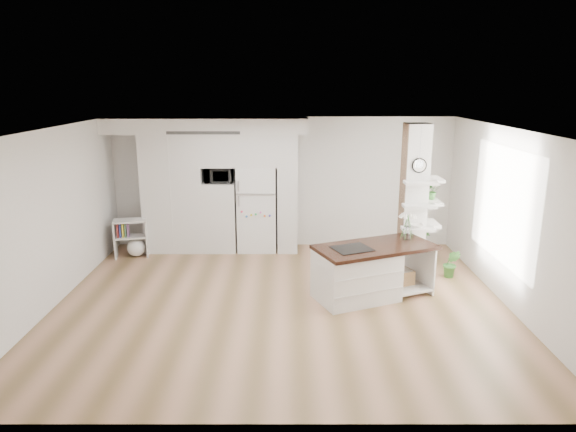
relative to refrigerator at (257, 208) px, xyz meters
name	(u,v)px	position (x,y,z in m)	size (l,w,h in m)	color
floor	(281,302)	(0.53, -2.68, -0.88)	(7.00, 6.00, 0.01)	tan
room	(281,187)	(0.53, -2.68, 0.98)	(7.04, 6.04, 2.72)	white
cabinet_wall	(211,178)	(-0.92, -0.01, 0.63)	(4.00, 0.71, 2.70)	silver
refrigerator	(257,208)	(0.00, 0.00, 0.00)	(0.78, 0.69, 1.75)	white
column	(419,203)	(2.90, -1.55, 0.48)	(0.69, 0.90, 2.70)	silver
window	(503,205)	(4.00, -2.38, 0.62)	(2.40, 2.40, 0.00)	white
pendant_light	(394,167)	(2.23, -2.53, 1.24)	(0.12, 0.12, 0.10)	white
kitchen_island	(363,271)	(1.83, -2.51, -0.43)	(2.09, 1.56, 1.42)	silver
bookshelf	(133,241)	(-2.45, -0.46, -0.55)	(0.70, 0.49, 0.75)	silver
floor_plant_a	(451,264)	(3.52, -1.62, -0.61)	(0.29, 0.23, 0.52)	#35722D
floor_plant_b	(423,241)	(3.39, -0.18, -0.64)	(0.27, 0.27, 0.48)	#35722D
microwave	(219,175)	(-0.75, -0.06, 0.69)	(0.54, 0.37, 0.30)	#2D2D2D
shelf_plant	(432,191)	(3.15, -1.38, 0.65)	(0.27, 0.23, 0.30)	#35722D
decor_bowl	(417,226)	(2.82, -1.78, 0.13)	(0.22, 0.22, 0.05)	white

